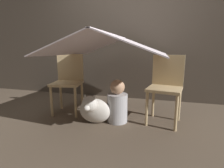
{
  "coord_description": "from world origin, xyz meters",
  "views": [
    {
      "loc": [
        0.63,
        -2.1,
        0.95
      ],
      "look_at": [
        0.0,
        0.15,
        0.48
      ],
      "focal_mm": 28.0,
      "sensor_mm": 36.0,
      "label": 1
    }
  ],
  "objects_px": {
    "chair_right": "(166,85)",
    "dog": "(94,109)",
    "chair_left": "(68,80)",
    "person_front": "(117,104)"
  },
  "relations": [
    {
      "from": "chair_right",
      "to": "dog",
      "type": "bearing_deg",
      "value": -148.3
    },
    {
      "from": "chair_left",
      "to": "chair_right",
      "type": "height_order",
      "value": "same"
    },
    {
      "from": "chair_left",
      "to": "dog",
      "type": "relative_size",
      "value": 2.07
    },
    {
      "from": "chair_right",
      "to": "person_front",
      "type": "distance_m",
      "value": 0.67
    },
    {
      "from": "person_front",
      "to": "chair_left",
      "type": "bearing_deg",
      "value": 167.07
    },
    {
      "from": "chair_right",
      "to": "person_front",
      "type": "bearing_deg",
      "value": -152.32
    },
    {
      "from": "chair_left",
      "to": "chair_right",
      "type": "distance_m",
      "value": 1.41
    },
    {
      "from": "chair_left",
      "to": "person_front",
      "type": "relative_size",
      "value": 1.55
    },
    {
      "from": "person_front",
      "to": "dog",
      "type": "height_order",
      "value": "person_front"
    },
    {
      "from": "chair_left",
      "to": "person_front",
      "type": "height_order",
      "value": "chair_left"
    }
  ]
}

